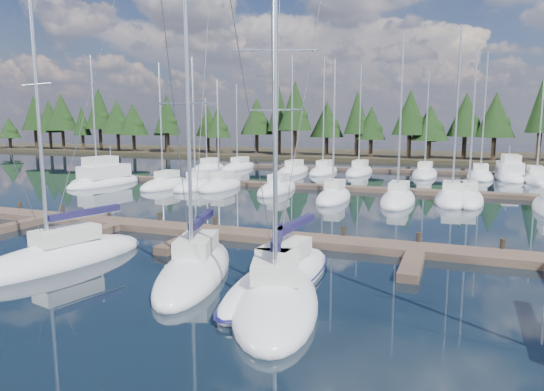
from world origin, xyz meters
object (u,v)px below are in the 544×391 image
at_px(main_dock, 202,233).
at_px(front_sailboat_5, 276,297).
at_px(front_sailboat_2, 59,258).
at_px(motor_yacht_left, 105,180).
at_px(motor_yacht_right, 509,175).
at_px(front_sailboat_3, 195,270).
at_px(front_sailboat_4, 280,279).

relative_size(main_dock, front_sailboat_5, 2.71).
bearing_deg(front_sailboat_2, front_sailboat_5, -6.05).
height_order(main_dock, motor_yacht_left, motor_yacht_left).
distance_m(main_dock, motor_yacht_right, 43.70).
height_order(front_sailboat_3, front_sailboat_4, front_sailboat_3).
bearing_deg(front_sailboat_4, front_sailboat_2, -174.96).
distance_m(main_dock, motor_yacht_left, 27.97).
height_order(front_sailboat_3, motor_yacht_left, front_sailboat_3).
xyz_separation_m(main_dock, motor_yacht_right, (19.54, 39.09, 0.32)).
height_order(front_sailboat_4, motor_yacht_left, front_sailboat_4).
bearing_deg(motor_yacht_left, front_sailboat_4, -39.74).
height_order(front_sailboat_2, motor_yacht_right, front_sailboat_2).
xyz_separation_m(front_sailboat_4, motor_yacht_left, (-28.88, 24.01, 0.26)).
xyz_separation_m(front_sailboat_3, front_sailboat_5, (4.46, -1.92, 0.01)).
bearing_deg(front_sailboat_3, main_dock, 116.61).
bearing_deg(front_sailboat_4, front_sailboat_5, -74.46).
relative_size(front_sailboat_5, motor_yacht_right, 1.67).
height_order(front_sailboat_5, motor_yacht_right, front_sailboat_5).
distance_m(front_sailboat_2, motor_yacht_left, 30.87).
xyz_separation_m(front_sailboat_5, motor_yacht_right, (11.78, 47.61, 0.22)).
height_order(main_dock, front_sailboat_2, front_sailboat_2).
relative_size(front_sailboat_2, front_sailboat_4, 1.17).
relative_size(front_sailboat_3, front_sailboat_4, 1.04).
distance_m(front_sailboat_2, front_sailboat_5, 11.38).
relative_size(main_dock, front_sailboat_2, 2.93).
distance_m(front_sailboat_4, front_sailboat_5, 2.23).
bearing_deg(motor_yacht_right, front_sailboat_3, -109.56).
bearing_deg(main_dock, front_sailboat_4, -41.66).
bearing_deg(front_sailboat_5, front_sailboat_4, 105.54).
distance_m(motor_yacht_left, motor_yacht_right, 46.50).
xyz_separation_m(front_sailboat_3, motor_yacht_left, (-25.02, 24.24, 0.25)).
height_order(front_sailboat_2, front_sailboat_3, front_sailboat_2).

